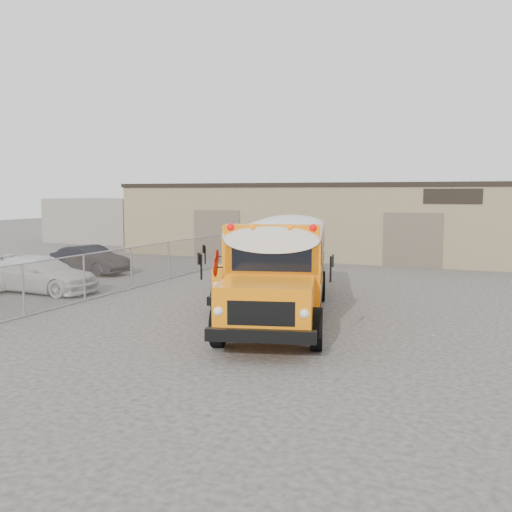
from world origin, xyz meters
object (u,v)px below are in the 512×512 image
at_px(tarp_bundle, 290,299).
at_px(car_dark, 90,260).
at_px(car_white, 41,274).
at_px(school_bus_left, 285,239).
at_px(school_bus_right, 294,241).

xyz_separation_m(tarp_bundle, car_dark, (-12.92, 6.07, 0.03)).
bearing_deg(tarp_bundle, car_white, 175.45).
bearing_deg(school_bus_left, school_bus_right, -62.58).
height_order(school_bus_right, car_dark, school_bus_right).
bearing_deg(car_dark, school_bus_right, -74.84).
bearing_deg(school_bus_right, school_bus_left, 117.42).
distance_m(tarp_bundle, car_dark, 14.28).
relative_size(school_bus_left, tarp_bundle, 7.92).
bearing_deg(school_bus_right, car_dark, -172.67).
xyz_separation_m(school_bus_right, tarp_bundle, (2.43, -7.42, -1.20)).
xyz_separation_m(tarp_bundle, car_white, (-11.25, 0.90, 0.06)).
relative_size(school_bus_left, school_bus_right, 0.92).
height_order(school_bus_left, car_white, school_bus_left).
relative_size(tarp_bundle, car_white, 0.26).
distance_m(tarp_bundle, car_white, 11.29).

